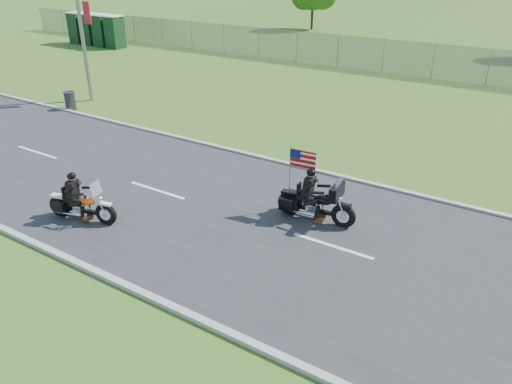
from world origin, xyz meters
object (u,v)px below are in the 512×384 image
Objects in this scene: porta_toilet_c at (90,30)px; porta_toilet_d at (78,28)px; porta_toilet_b at (102,31)px; motorcycle_follow at (316,204)px; porta_toilet_a at (115,33)px; trash_can at (70,101)px; motorcycle_lead at (81,206)px.

porta_toilet_d is (-1.40, 0.00, 0.00)m from porta_toilet_c.
porta_toilet_b reaches higher than motorcycle_follow.
porta_toilet_b and porta_toilet_d have the same top height.
porta_toilet_b is (-1.40, 0.00, 0.00)m from porta_toilet_a.
porta_toilet_d is 1.00× the size of motorcycle_follow.
motorcycle_follow is 14.88m from trash_can.
porta_toilet_a and porta_toilet_b have the same top height.
porta_toilet_c is 1.00× the size of motorcycle_follow.
motorcycle_follow is (24.99, -16.00, -0.62)m from porta_toilet_a.
motorcycle_follow is (27.79, -16.00, -0.62)m from porta_toilet_c.
motorcycle_lead is at bearing -41.10° from porta_toilet_c.
porta_toilet_a is at bearing 129.72° from trash_can.
motorcycle_follow is at bearing -31.22° from porta_toilet_b.
porta_toilet_d reaches higher than motorcycle_lead.
porta_toilet_b is 1.40m from porta_toilet_c.
porta_toilet_a is 1.40m from porta_toilet_b.
motorcycle_lead is 6.47m from motorcycle_follow.
porta_toilet_c is at bearing 145.02° from motorcycle_follow.
motorcycle_lead is (22.34, -19.49, -0.69)m from porta_toilet_c.
motorcycle_lead is at bearing -39.39° from porta_toilet_d.
porta_toilet_c is 32.07m from motorcycle_follow.
porta_toilet_c is 2.74× the size of trash_can.
porta_toilet_a is 2.74× the size of trash_can.
motorcycle_follow reaches higher than motorcycle_lead.
porta_toilet_c is (-1.40, 0.00, 0.00)m from porta_toilet_b.
trash_can is (10.50, -12.63, -0.73)m from porta_toilet_a.
motorcycle_lead is 11.35m from trash_can.
porta_toilet_a reaches higher than motorcycle_follow.
porta_toilet_a and porta_toilet_c have the same top height.
porta_toilet_a is 4.20m from porta_toilet_d.
motorcycle_follow is (26.39, -16.00, -0.62)m from porta_toilet_b.
trash_can is (-9.05, 6.86, -0.04)m from motorcycle_lead.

